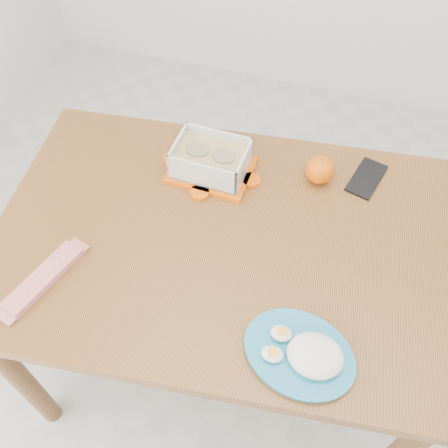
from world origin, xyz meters
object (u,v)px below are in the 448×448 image
(dining_table, at_px, (224,258))
(food_container, at_px, (211,160))
(orange_fruit, at_px, (320,170))
(rice_plate, at_px, (304,353))
(smartphone, at_px, (366,178))

(dining_table, distance_m, food_container, 0.28)
(food_container, height_order, orange_fruit, food_container)
(dining_table, relative_size, orange_fruit, 16.03)
(orange_fruit, xyz_separation_m, rice_plate, (0.07, -0.53, -0.02))
(dining_table, relative_size, food_container, 5.45)
(food_container, distance_m, smartphone, 0.45)
(rice_plate, bearing_deg, food_container, 141.72)
(smartphone, bearing_deg, food_container, -151.56)
(orange_fruit, xyz_separation_m, smartphone, (0.13, 0.04, -0.04))
(food_container, distance_m, orange_fruit, 0.31)
(food_container, xyz_separation_m, smartphone, (0.44, 0.10, -0.04))
(orange_fruit, height_order, smartphone, orange_fruit)
(smartphone, bearing_deg, rice_plate, -81.35)
(rice_plate, bearing_deg, smartphone, 97.33)
(orange_fruit, bearing_deg, rice_plate, -82.66)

